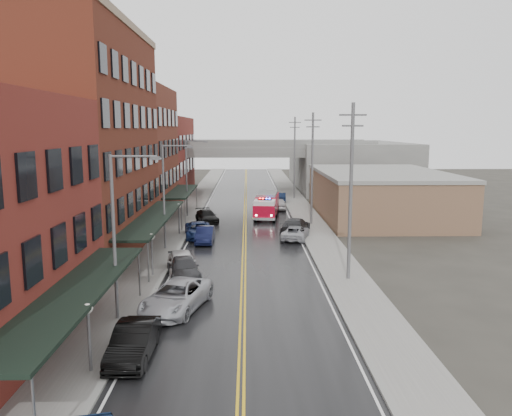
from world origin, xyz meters
name	(u,v)px	position (x,y,z in m)	size (l,w,h in m)	color
ground	(241,397)	(0.00, 0.00, 0.00)	(220.00, 220.00, 0.00)	#2D2B26
road	(245,235)	(0.00, 30.00, 0.01)	(11.00, 160.00, 0.02)	black
sidewalk_left	(170,234)	(-7.30, 30.00, 0.07)	(3.00, 160.00, 0.15)	slate
sidewalk_right	(319,234)	(7.30, 30.00, 0.07)	(3.00, 160.00, 0.15)	slate
curb_left	(187,234)	(-5.65, 30.00, 0.07)	(0.30, 160.00, 0.15)	gray
curb_right	(302,234)	(5.65, 30.00, 0.07)	(0.30, 160.00, 0.15)	gray
brick_building_b	(80,145)	(-13.30, 23.00, 9.00)	(9.00, 20.00, 18.00)	#5D2318
brick_building_c	(131,153)	(-13.30, 40.50, 7.50)	(9.00, 15.00, 15.00)	brown
brick_building_far	(158,157)	(-13.30, 58.00, 6.00)	(9.00, 20.00, 12.00)	maroon
tan_building	(381,196)	(16.00, 40.00, 2.50)	(14.00, 22.00, 5.00)	brown
right_far_block	(347,165)	(18.00, 70.00, 4.00)	(18.00, 30.00, 8.00)	slate
awning_0	(77,291)	(-7.49, 4.00, 2.99)	(2.60, 16.00, 3.09)	black
awning_1	(154,218)	(-7.49, 23.00, 2.99)	(2.60, 18.00, 3.09)	black
awning_2	(181,192)	(-7.49, 40.50, 2.99)	(2.60, 13.00, 3.09)	black
globe_lamp_0	(88,322)	(-6.40, 2.00, 2.31)	(0.44, 0.44, 3.12)	#59595B
globe_lamp_1	(152,245)	(-6.40, 16.00, 2.31)	(0.44, 0.44, 3.12)	#59595B
globe_lamp_2	(179,212)	(-6.40, 30.00, 2.31)	(0.44, 0.44, 3.12)	#59595B
street_lamp_0	(118,227)	(-6.55, 8.00, 5.19)	(2.64, 0.22, 9.00)	#59595B
street_lamp_1	(167,190)	(-6.55, 24.00, 5.19)	(2.64, 0.22, 9.00)	#59595B
street_lamp_2	(189,173)	(-6.55, 40.00, 5.19)	(2.64, 0.22, 9.00)	#59595B
utility_pole_0	(351,189)	(7.20, 15.00, 6.31)	(1.80, 0.24, 12.00)	#59595B
utility_pole_1	(312,167)	(7.20, 35.00, 6.31)	(1.80, 0.24, 12.00)	#59595B
utility_pole_2	(295,156)	(7.20, 55.00, 6.31)	(1.80, 0.24, 12.00)	#59595B
overpass	(245,156)	(0.00, 62.00, 5.99)	(40.00, 10.00, 7.50)	slate
fire_truck	(267,205)	(2.53, 39.58, 1.53)	(3.83, 7.96, 2.82)	#AC0721
parked_car_left_1	(134,342)	(-4.88, 3.44, 0.79)	(1.67, 4.78, 1.57)	black
parked_car_left_2	(177,296)	(-3.79, 9.50, 0.82)	(2.72, 5.89, 1.64)	#A7A8AF
parked_car_left_3	(184,268)	(-4.17, 15.70, 0.72)	(2.02, 4.96, 1.44)	#2A2B2D
parked_car_left_4	(182,263)	(-4.45, 16.80, 0.82)	(1.94, 4.82, 1.64)	silver
parked_car_left_5	(205,235)	(-3.60, 26.69, 0.73)	(1.54, 4.40, 1.45)	black
parked_car_left_6	(198,230)	(-4.42, 28.80, 0.73)	(2.43, 5.27, 1.46)	#15234F
parked_car_left_7	(207,216)	(-4.22, 36.61, 0.68)	(1.92, 4.72, 1.37)	black
parked_car_right_0	(295,233)	(4.79, 27.86, 0.66)	(2.20, 4.76, 1.32)	#ABADB3
parked_car_right_1	(295,226)	(5.00, 30.16, 0.82)	(2.30, 5.65, 1.64)	#262729
parked_car_right_2	(279,204)	(4.33, 45.33, 0.75)	(1.76, 4.38, 1.49)	#BEBEBE
parked_car_right_3	(280,197)	(5.00, 52.20, 0.68)	(1.43, 4.11, 1.36)	black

